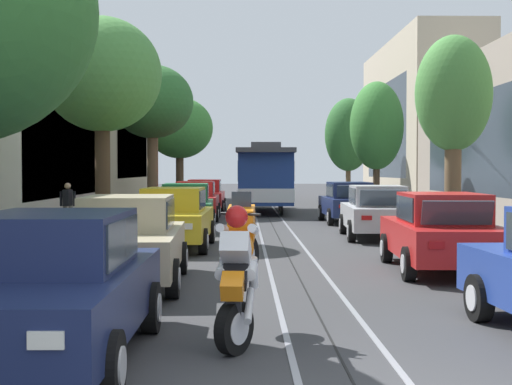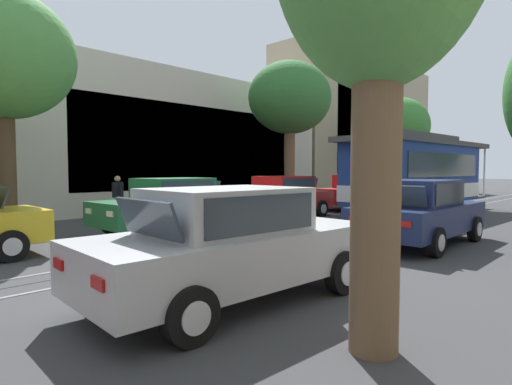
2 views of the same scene
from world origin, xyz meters
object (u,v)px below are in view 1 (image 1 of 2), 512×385
at_px(street_tree_kerb_right_second, 454,98).
at_px(motorcycle_with_rider, 238,265).
at_px(parked_car_red_second_right, 441,232).
at_px(parked_car_red_fifth_left, 196,200).
at_px(street_tree_kerb_left_second, 102,76).
at_px(street_tree_kerb_right_mid, 377,126).
at_px(cable_car_trolley, 266,178).
at_px(parked_car_red_sixth_left, 205,196).
at_px(street_tree_kerb_right_fourth, 348,135).
at_px(parked_car_green_fourth_left, 186,206).
at_px(pedestrian_crossing_far, 68,203).
at_px(parked_car_navy_fourth_right, 349,202).
at_px(parked_car_yellow_mid_left, 174,218).
at_px(parked_car_silver_mid_right, 377,212).
at_px(parked_car_beige_second_left, 128,240).
at_px(street_tree_kerb_left_fourth, 180,129).
at_px(street_tree_kerb_left_mid, 152,103).
at_px(parked_car_navy_near_left, 52,286).

xyz_separation_m(street_tree_kerb_right_second, motorcycle_with_rider, (-6.29, -12.85, -3.26)).
xyz_separation_m(parked_car_red_second_right, motorcycle_with_rider, (-4.03, -5.97, 0.13)).
distance_m(parked_car_red_fifth_left, street_tree_kerb_left_second, 9.74).
bearing_deg(street_tree_kerb_right_mid, cable_car_trolley, 153.71).
xyz_separation_m(parked_car_red_sixth_left, street_tree_kerb_right_fourth, (8.24, 8.62, 3.37)).
xyz_separation_m(parked_car_green_fourth_left, pedestrian_crossing_far, (-4.14, 0.50, 0.10)).
relative_size(parked_car_red_fifth_left, parked_car_navy_fourth_right, 1.00).
distance_m(parked_car_yellow_mid_left, street_tree_kerb_right_fourth, 26.13).
xyz_separation_m(street_tree_kerb_right_second, pedestrian_crossing_far, (-12.34, 3.68, -3.29)).
xyz_separation_m(parked_car_silver_mid_right, motorcycle_with_rider, (-4.04, -12.99, 0.13)).
relative_size(parked_car_red_second_right, parked_car_silver_mid_right, 1.00).
distance_m(parked_car_red_second_right, parked_car_silver_mid_right, 7.02).
bearing_deg(street_tree_kerb_left_second, parked_car_yellow_mid_left, -43.02).
height_order(parked_car_beige_second_left, cable_car_trolley, cable_car_trolley).
xyz_separation_m(street_tree_kerb_left_fourth, street_tree_kerb_right_second, (10.06, -21.55, -0.33)).
distance_m(parked_car_red_second_right, motorcycle_with_rider, 7.20).
distance_m(parked_car_navy_fourth_right, cable_car_trolley, 7.43).
height_order(street_tree_kerb_right_second, street_tree_kerb_right_mid, street_tree_kerb_right_second).
distance_m(parked_car_silver_mid_right, street_tree_kerb_right_mid, 11.13).
relative_size(street_tree_kerb_right_second, street_tree_kerb_right_mid, 1.01).
relative_size(parked_car_red_sixth_left, street_tree_kerb_right_fourth, 0.68).
relative_size(parked_car_yellow_mid_left, street_tree_kerb_left_mid, 0.65).
bearing_deg(street_tree_kerb_right_fourth, parked_car_red_sixth_left, -133.69).
xyz_separation_m(street_tree_kerb_left_second, motorcycle_with_rider, (4.01, -12.38, -3.81)).
xyz_separation_m(street_tree_kerb_right_second, street_tree_kerb_right_mid, (-0.30, 10.63, -0.19)).
distance_m(parked_car_navy_near_left, street_tree_kerb_right_second, 16.20).
distance_m(street_tree_kerb_right_mid, cable_car_trolley, 5.91).
xyz_separation_m(street_tree_kerb_left_fourth, pedestrian_crossing_far, (-2.28, -17.86, -3.62)).
height_order(parked_car_red_fifth_left, street_tree_kerb_left_mid, street_tree_kerb_left_mid).
relative_size(parked_car_beige_second_left, parked_car_green_fourth_left, 1.00).
distance_m(parked_car_navy_fourth_right, motorcycle_with_rider, 19.56).
xyz_separation_m(parked_car_navy_near_left, parked_car_red_sixth_left, (0.14, 26.92, 0.00)).
bearing_deg(parked_car_yellow_mid_left, motorcycle_with_rider, -80.25).
height_order(parked_car_navy_near_left, parked_car_navy_fourth_right, same).
distance_m(parked_car_green_fourth_left, parked_car_red_fifth_left, 5.02).
xyz_separation_m(parked_car_silver_mid_right, street_tree_kerb_right_second, (2.24, -0.14, 3.39)).
height_order(parked_car_red_fifth_left, parked_car_navy_fourth_right, same).
relative_size(parked_car_red_second_right, street_tree_kerb_right_second, 0.73).
height_order(parked_car_navy_near_left, parked_car_red_sixth_left, same).
distance_m(street_tree_kerb_left_fourth, pedestrian_crossing_far, 18.37).
relative_size(parked_car_navy_fourth_right, street_tree_kerb_right_second, 0.73).
distance_m(parked_car_green_fourth_left, street_tree_kerb_left_second, 5.77).
bearing_deg(parked_car_green_fourth_left, cable_car_trolley, 72.91).
relative_size(parked_car_navy_near_left, parked_car_navy_fourth_right, 1.00).
bearing_deg(parked_car_navy_fourth_right, parked_car_green_fourth_left, -152.72).
bearing_deg(motorcycle_with_rider, parked_car_beige_second_left, 114.62).
height_order(parked_car_green_fourth_left, parked_car_red_second_right, same).
distance_m(parked_car_red_fifth_left, street_tree_kerb_right_second, 12.09).
relative_size(street_tree_kerb_left_mid, motorcycle_with_rider, 3.65).
relative_size(parked_car_red_second_right, street_tree_kerb_right_mid, 0.74).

